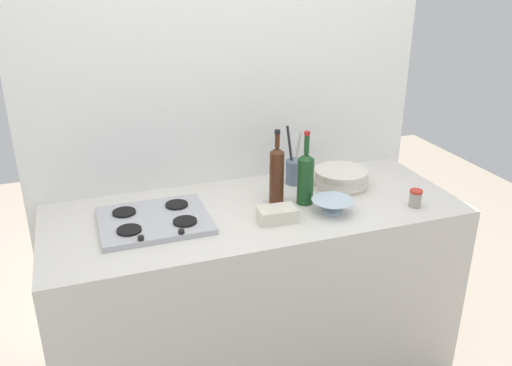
{
  "coord_description": "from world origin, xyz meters",
  "views": [
    {
      "loc": [
        -0.69,
        -1.97,
        1.91
      ],
      "look_at": [
        0.0,
        0.0,
        1.02
      ],
      "focal_mm": 37.45,
      "sensor_mm": 36.0,
      "label": 1
    }
  ],
  "objects_px": {
    "wine_bottle_leftmost": "(305,177)",
    "utensil_crock": "(295,171)",
    "mixing_bowl": "(332,205)",
    "condiment_jar_front": "(415,198)",
    "stovetop_hob": "(154,220)",
    "wine_bottle_mid_left": "(277,174)",
    "butter_dish": "(277,214)",
    "plate_stack": "(341,178)"
  },
  "relations": [
    {
      "from": "wine_bottle_leftmost",
      "to": "utensil_crock",
      "type": "relative_size",
      "value": 1.19
    },
    {
      "from": "mixing_bowl",
      "to": "condiment_jar_front",
      "type": "distance_m",
      "value": 0.37
    },
    {
      "from": "stovetop_hob",
      "to": "utensil_crock",
      "type": "distance_m",
      "value": 0.74
    },
    {
      "from": "stovetop_hob",
      "to": "wine_bottle_mid_left",
      "type": "relative_size",
      "value": 1.32
    },
    {
      "from": "utensil_crock",
      "to": "butter_dish",
      "type": "bearing_deg",
      "value": -123.38
    },
    {
      "from": "wine_bottle_leftmost",
      "to": "mixing_bowl",
      "type": "distance_m",
      "value": 0.17
    },
    {
      "from": "wine_bottle_mid_left",
      "to": "utensil_crock",
      "type": "relative_size",
      "value": 1.2
    },
    {
      "from": "condiment_jar_front",
      "to": "utensil_crock",
      "type": "bearing_deg",
      "value": 133.21
    },
    {
      "from": "wine_bottle_mid_left",
      "to": "butter_dish",
      "type": "relative_size",
      "value": 2.15
    },
    {
      "from": "wine_bottle_mid_left",
      "to": "utensil_crock",
      "type": "distance_m",
      "value": 0.25
    },
    {
      "from": "stovetop_hob",
      "to": "mixing_bowl",
      "type": "bearing_deg",
      "value": -11.82
    },
    {
      "from": "mixing_bowl",
      "to": "plate_stack",
      "type": "bearing_deg",
      "value": 55.38
    },
    {
      "from": "plate_stack",
      "to": "wine_bottle_mid_left",
      "type": "bearing_deg",
      "value": -169.36
    },
    {
      "from": "mixing_bowl",
      "to": "butter_dish",
      "type": "relative_size",
      "value": 1.16
    },
    {
      "from": "wine_bottle_leftmost",
      "to": "butter_dish",
      "type": "relative_size",
      "value": 2.13
    },
    {
      "from": "wine_bottle_leftmost",
      "to": "mixing_bowl",
      "type": "height_order",
      "value": "wine_bottle_leftmost"
    },
    {
      "from": "stovetop_hob",
      "to": "wine_bottle_leftmost",
      "type": "distance_m",
      "value": 0.67
    },
    {
      "from": "wine_bottle_leftmost",
      "to": "plate_stack",
      "type": "bearing_deg",
      "value": 26.33
    },
    {
      "from": "wine_bottle_leftmost",
      "to": "wine_bottle_mid_left",
      "type": "xyz_separation_m",
      "value": [
        -0.11,
        0.05,
        0.01
      ]
    },
    {
      "from": "mixing_bowl",
      "to": "butter_dish",
      "type": "bearing_deg",
      "value": 178.59
    },
    {
      "from": "mixing_bowl",
      "to": "utensil_crock",
      "type": "height_order",
      "value": "utensil_crock"
    },
    {
      "from": "stovetop_hob",
      "to": "condiment_jar_front",
      "type": "height_order",
      "value": "condiment_jar_front"
    },
    {
      "from": "stovetop_hob",
      "to": "mixing_bowl",
      "type": "relative_size",
      "value": 2.45
    },
    {
      "from": "plate_stack",
      "to": "butter_dish",
      "type": "bearing_deg",
      "value": -150.21
    },
    {
      "from": "plate_stack",
      "to": "utensil_crock",
      "type": "xyz_separation_m",
      "value": [
        -0.19,
        0.1,
        0.02
      ]
    },
    {
      "from": "stovetop_hob",
      "to": "plate_stack",
      "type": "xyz_separation_m",
      "value": [
        0.9,
        0.09,
        0.03
      ]
    },
    {
      "from": "butter_dish",
      "to": "plate_stack",
      "type": "bearing_deg",
      "value": 29.79
    },
    {
      "from": "utensil_crock",
      "to": "condiment_jar_front",
      "type": "height_order",
      "value": "utensil_crock"
    },
    {
      "from": "stovetop_hob",
      "to": "wine_bottle_leftmost",
      "type": "bearing_deg",
      "value": -2.24
    },
    {
      "from": "condiment_jar_front",
      "to": "mixing_bowl",
      "type": "bearing_deg",
      "value": 169.86
    },
    {
      "from": "plate_stack",
      "to": "wine_bottle_leftmost",
      "type": "distance_m",
      "value": 0.28
    },
    {
      "from": "butter_dish",
      "to": "condiment_jar_front",
      "type": "height_order",
      "value": "condiment_jar_front"
    },
    {
      "from": "plate_stack",
      "to": "condiment_jar_front",
      "type": "distance_m",
      "value": 0.37
    },
    {
      "from": "plate_stack",
      "to": "utensil_crock",
      "type": "height_order",
      "value": "utensil_crock"
    },
    {
      "from": "stovetop_hob",
      "to": "plate_stack",
      "type": "bearing_deg",
      "value": 5.93
    },
    {
      "from": "plate_stack",
      "to": "utensil_crock",
      "type": "relative_size",
      "value": 0.93
    },
    {
      "from": "wine_bottle_mid_left",
      "to": "butter_dish",
      "type": "bearing_deg",
      "value": -110.5
    },
    {
      "from": "condiment_jar_front",
      "to": "plate_stack",
      "type": "bearing_deg",
      "value": 122.31
    },
    {
      "from": "butter_dish",
      "to": "condiment_jar_front",
      "type": "xyz_separation_m",
      "value": [
        0.62,
        -0.07,
        0.01
      ]
    },
    {
      "from": "plate_stack",
      "to": "butter_dish",
      "type": "xyz_separation_m",
      "value": [
        -0.42,
        -0.24,
        -0.01
      ]
    },
    {
      "from": "wine_bottle_mid_left",
      "to": "stovetop_hob",
      "type": "bearing_deg",
      "value": -177.18
    },
    {
      "from": "condiment_jar_front",
      "to": "wine_bottle_leftmost",
      "type": "bearing_deg",
      "value": 156.27
    }
  ]
}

